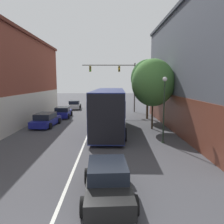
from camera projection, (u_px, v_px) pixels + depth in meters
lane_center_line at (90, 130)px, 20.03m from camera, size 0.14×44.00×0.01m
building_right_storefront at (223, 69)px, 19.47m from camera, size 9.28×21.68×10.74m
bus at (109, 108)px, 19.18m from camera, size 3.15×10.53×3.69m
hatchback_foreground at (108, 181)px, 8.37m from camera, size 2.05×3.88×1.29m
parked_car_left_near at (74, 105)px, 35.29m from camera, size 2.24×3.99×1.37m
parked_car_left_mid at (46, 120)px, 21.63m from camera, size 2.26×4.57×1.33m
parked_car_left_far at (63, 112)px, 26.98m from camera, size 2.11×4.22×1.31m
traffic_signal_gantry at (120, 77)px, 31.25m from camera, size 7.58×0.36×7.02m
street_lamp at (164, 105)px, 15.46m from camera, size 0.32×0.32×4.73m
street_tree_near at (153, 83)px, 19.92m from camera, size 3.93×3.54×6.47m
street_tree_far at (148, 78)px, 25.42m from camera, size 3.97×3.57×6.97m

